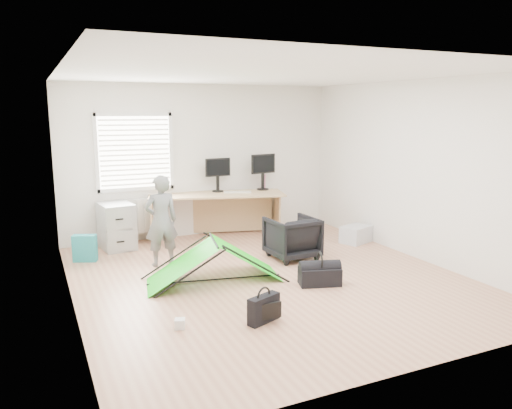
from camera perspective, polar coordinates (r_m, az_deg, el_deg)
name	(u,v)px	position (r m, az deg, el deg)	size (l,w,h in m)	color
ground	(268,278)	(6.87, 1.41, -8.38)	(5.50, 5.50, 0.00)	tan
back_wall	(202,161)	(9.08, -6.21, 5.00)	(5.00, 0.02, 2.70)	silver
window	(135,152)	(8.72, -13.68, 5.84)	(1.20, 0.06, 1.20)	silver
radiator	(138,216)	(8.84, -13.32, -1.29)	(1.00, 0.12, 0.60)	silver
desk	(217,216)	(8.87, -4.46, -1.31)	(2.36, 0.75, 0.80)	tan
filing_cabinet	(116,226)	(8.51, -15.67, -2.38)	(0.49, 0.65, 0.76)	#A9ACAE
monitor_left	(218,179)	(8.98, -4.41, 2.87)	(0.46, 0.10, 0.44)	black
monitor_right	(263,177)	(9.18, 0.78, 3.19)	(0.50, 0.11, 0.48)	black
keyboard	(238,192)	(8.88, -2.12, 1.43)	(0.48, 0.16, 0.02)	beige
thermos	(264,182)	(9.32, 0.88, 2.64)	(0.07, 0.07, 0.26)	#CD7393
office_chair	(292,238)	(7.68, 4.14, -3.80)	(0.69, 0.71, 0.65)	black
person	(161,221)	(7.37, -10.79, -1.83)	(0.49, 0.32, 1.34)	slate
kite	(214,261)	(6.70, -4.80, -6.41)	(1.79, 0.79, 0.56)	#15D414
storage_crate	(356,234)	(8.78, 11.35, -3.35)	(0.51, 0.36, 0.29)	#B7BAC0
tote_bag	(85,248)	(7.96, -18.97, -4.75)	(0.34, 0.15, 0.41)	teal
laptop_bag	(264,309)	(5.47, 0.89, -11.84)	(0.40, 0.12, 0.30)	black
white_box	(180,324)	(5.42, -8.70, -13.32)	(0.10, 0.10, 0.10)	silver
duffel_bag	(320,276)	(6.63, 7.29, -8.13)	(0.53, 0.27, 0.23)	black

